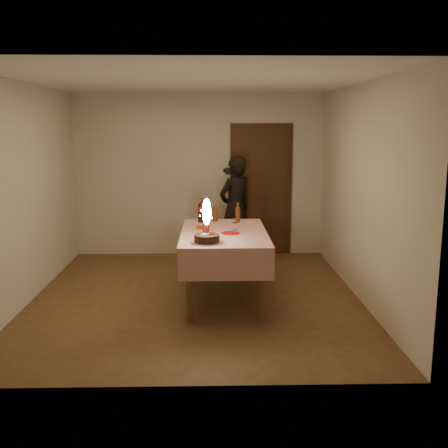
{
  "coord_description": "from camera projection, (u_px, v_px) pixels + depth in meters",
  "views": [
    {
      "loc": [
        0.2,
        -6.21,
        2.1
      ],
      "look_at": [
        0.34,
        -0.14,
        0.95
      ],
      "focal_mm": 42.0,
      "sensor_mm": 36.0,
      "label": 1
    }
  ],
  "objects": [
    {
      "name": "amber_bottle_right",
      "position": [
        238.0,
        213.0,
        6.85
      ],
      "size": [
        0.06,
        0.06,
        0.25
      ],
      "color": "#59270F",
      "rests_on": "dining_table"
    },
    {
      "name": "clear_cup",
      "position": [
        235.0,
        226.0,
        6.35
      ],
      "size": [
        0.07,
        0.07,
        0.09
      ],
      "primitive_type": "cylinder",
      "color": "silver",
      "rests_on": "dining_table"
    },
    {
      "name": "ground",
      "position": [
        196.0,
        297.0,
        6.49
      ],
      "size": [
        4.0,
        4.5,
        0.01
      ],
      "primitive_type": "cube",
      "color": "brown",
      "rests_on": "ground"
    },
    {
      "name": "amber_bottle_left",
      "position": [
        215.0,
        212.0,
        6.9
      ],
      "size": [
        0.06,
        0.06,
        0.25
      ],
      "color": "#59270F",
      "rests_on": "dining_table"
    },
    {
      "name": "dining_table",
      "position": [
        224.0,
        241.0,
        6.27
      ],
      "size": [
        1.02,
        1.72,
        0.85
      ],
      "color": "brown",
      "rests_on": "ground"
    },
    {
      "name": "photographer",
      "position": [
        235.0,
        208.0,
        8.17
      ],
      "size": [
        0.71,
        0.67,
        1.63
      ],
      "color": "black",
      "rests_on": "ground"
    },
    {
      "name": "birthday_cake",
      "position": [
        207.0,
        232.0,
        5.64
      ],
      "size": [
        0.34,
        0.34,
        0.48
      ],
      "color": "white",
      "rests_on": "dining_table"
    },
    {
      "name": "red_plate",
      "position": [
        231.0,
        233.0,
        6.15
      ],
      "size": [
        0.22,
        0.22,
        0.01
      ],
      "primitive_type": "cylinder",
      "color": "red",
      "rests_on": "dining_table"
    },
    {
      "name": "room_shell",
      "position": [
        198.0,
        163.0,
        6.26
      ],
      "size": [
        4.04,
        4.54,
        2.62
      ],
      "color": "beige",
      "rests_on": "ground"
    },
    {
      "name": "cola_bottle",
      "position": [
        202.0,
        210.0,
        6.85
      ],
      "size": [
        0.1,
        0.1,
        0.32
      ],
      "color": "black",
      "rests_on": "dining_table"
    },
    {
      "name": "red_cup",
      "position": [
        206.0,
        228.0,
        6.19
      ],
      "size": [
        0.08,
        0.08,
        0.1
      ],
      "primitive_type": "cylinder",
      "color": "#A90C0B",
      "rests_on": "dining_table"
    },
    {
      "name": "napkin_stack",
      "position": [
        203.0,
        227.0,
        6.46
      ],
      "size": [
        0.15,
        0.15,
        0.02
      ],
      "primitive_type": "cube",
      "color": "red",
      "rests_on": "dining_table"
    }
  ]
}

